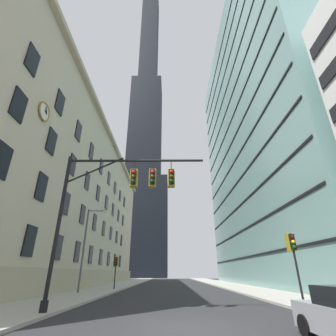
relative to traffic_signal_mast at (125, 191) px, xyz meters
name	(u,v)px	position (x,y,z in m)	size (l,w,h in m)	color
ground_plane	(186,329)	(3.13, -2.51, -6.10)	(102.00, 160.00, 0.10)	#28282B
station_building	(50,199)	(-15.58, 22.44, 6.00)	(16.10, 61.91, 24.15)	#BCAF93
dark_skyscraper	(145,151)	(-9.80, 94.25, 51.80)	(22.73, 22.73, 192.34)	black
glass_office_midrise	(279,131)	(23.54, 26.94, 20.79)	(18.93, 46.83, 53.70)	gray
traffic_signal_mast	(125,191)	(0.00, 0.00, 0.00)	(8.02, 0.63, 8.00)	black
traffic_light_near_right	(292,246)	(9.77, 2.08, -2.79)	(0.40, 0.63, 3.88)	black
traffic_light_far_left	(116,263)	(-3.76, 17.37, -3.18)	(0.40, 0.63, 3.43)	black
street_lamppost	(88,241)	(-5.78, 12.30, -1.26)	(2.15, 0.32, 7.86)	#47474C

